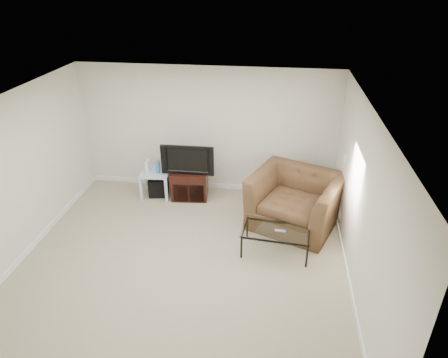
# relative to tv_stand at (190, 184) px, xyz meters

# --- Properties ---
(floor) EXTENTS (5.00, 5.00, 0.00)m
(floor) POSITION_rel_tv_stand_xyz_m (0.29, -2.05, -0.29)
(floor) COLOR tan
(floor) RESTS_ON ground
(ceiling) EXTENTS (5.00, 5.00, 0.00)m
(ceiling) POSITION_rel_tv_stand_xyz_m (0.29, -2.05, 2.21)
(ceiling) COLOR white
(ceiling) RESTS_ON ground
(wall_back) EXTENTS (5.00, 0.02, 2.50)m
(wall_back) POSITION_rel_tv_stand_xyz_m (0.29, 0.45, 0.96)
(wall_back) COLOR silver
(wall_back) RESTS_ON ground
(wall_left) EXTENTS (0.02, 5.00, 2.50)m
(wall_left) POSITION_rel_tv_stand_xyz_m (-2.21, -2.05, 0.96)
(wall_left) COLOR silver
(wall_left) RESTS_ON ground
(wall_right) EXTENTS (0.02, 5.00, 2.50)m
(wall_right) POSITION_rel_tv_stand_xyz_m (2.79, -2.05, 0.96)
(wall_right) COLOR silver
(wall_right) RESTS_ON ground
(plate_back) EXTENTS (0.12, 0.02, 0.12)m
(plate_back) POSITION_rel_tv_stand_xyz_m (-1.11, 0.44, 0.96)
(plate_back) COLOR white
(plate_back) RESTS_ON wall_back
(plate_right_switch) EXTENTS (0.02, 0.09, 0.13)m
(plate_right_switch) POSITION_rel_tv_stand_xyz_m (2.78, -0.45, 0.96)
(plate_right_switch) COLOR white
(plate_right_switch) RESTS_ON wall_right
(plate_right_outlet) EXTENTS (0.02, 0.08, 0.12)m
(plate_right_outlet) POSITION_rel_tv_stand_xyz_m (2.78, -0.75, 0.01)
(plate_right_outlet) COLOR white
(plate_right_outlet) RESTS_ON wall_right
(tv_stand) EXTENTS (0.73, 0.54, 0.57)m
(tv_stand) POSITION_rel_tv_stand_xyz_m (0.00, 0.00, 0.00)
(tv_stand) COLOR black
(tv_stand) RESTS_ON floor
(dvd_player) EXTENTS (0.37, 0.28, 0.05)m
(dvd_player) POSITION_rel_tv_stand_xyz_m (0.00, -0.04, 0.19)
(dvd_player) COLOR black
(dvd_player) RESTS_ON tv_stand
(television) EXTENTS (0.94, 0.20, 0.58)m
(television) POSITION_rel_tv_stand_xyz_m (0.00, -0.03, 0.58)
(television) COLOR black
(television) RESTS_ON tv_stand
(side_table) EXTENTS (0.58, 0.58, 0.53)m
(side_table) POSITION_rel_tv_stand_xyz_m (-0.68, 0.00, -0.02)
(side_table) COLOR silver
(side_table) RESTS_ON floor
(subwoofer) EXTENTS (0.43, 0.43, 0.37)m
(subwoofer) POSITION_rel_tv_stand_xyz_m (-0.65, 0.02, -0.10)
(subwoofer) COLOR black
(subwoofer) RESTS_ON floor
(game_console) EXTENTS (0.06, 0.18, 0.24)m
(game_console) POSITION_rel_tv_stand_xyz_m (-0.81, -0.03, 0.36)
(game_console) COLOR white
(game_console) RESTS_ON side_table
(game_case) EXTENTS (0.07, 0.16, 0.21)m
(game_case) POSITION_rel_tv_stand_xyz_m (-0.61, -0.02, 0.34)
(game_case) COLOR #337FCC
(game_case) RESTS_ON side_table
(recliner) EXTENTS (1.70, 1.42, 1.27)m
(recliner) POSITION_rel_tv_stand_xyz_m (2.02, -0.68, 0.35)
(recliner) COLOR #4E3E21
(recliner) RESTS_ON floor
(coffee_table) EXTENTS (1.13, 0.70, 0.42)m
(coffee_table) POSITION_rel_tv_stand_xyz_m (1.72, -1.53, -0.08)
(coffee_table) COLOR black
(coffee_table) RESTS_ON floor
(remote) EXTENTS (0.17, 0.05, 0.02)m
(remote) POSITION_rel_tv_stand_xyz_m (1.77, -1.57, 0.15)
(remote) COLOR #B2B2B7
(remote) RESTS_ON coffee_table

